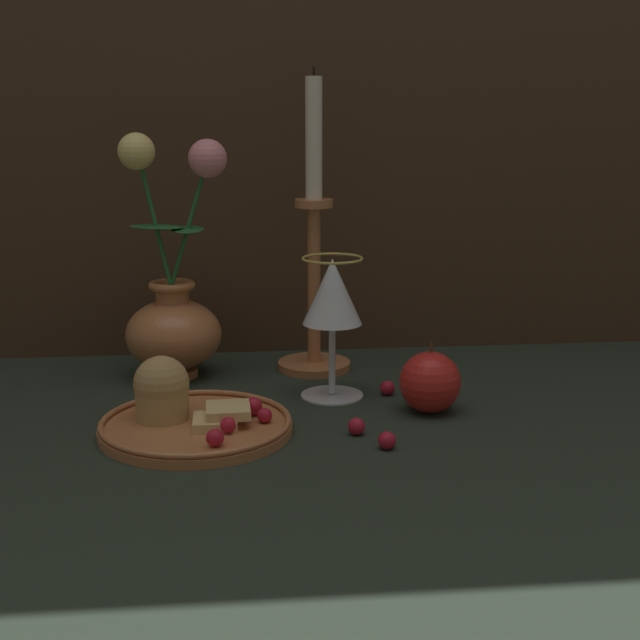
{
  "coord_description": "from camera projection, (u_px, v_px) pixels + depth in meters",
  "views": [
    {
      "loc": [
        -0.03,
        -0.95,
        0.33
      ],
      "look_at": [
        0.07,
        0.01,
        0.1
      ],
      "focal_mm": 50.0,
      "sensor_mm": 36.0,
      "label": 1
    }
  ],
  "objects": [
    {
      "name": "ground_plane",
      "position": [
        258.0,
        410.0,
        0.99
      ],
      "size": [
        2.4,
        2.4,
        0.0
      ],
      "primitive_type": "plane",
      "color": "#232D23",
      "rests_on": "ground"
    },
    {
      "name": "vase",
      "position": [
        174.0,
        311.0,
        1.1
      ],
      "size": [
        0.13,
        0.12,
        0.3
      ],
      "color": "#B77042",
      "rests_on": "ground_plane"
    },
    {
      "name": "plate_with_pastries",
      "position": [
        187.0,
        414.0,
        0.93
      ],
      "size": [
        0.2,
        0.2,
        0.08
      ],
      "color": "#B77042",
      "rests_on": "ground_plane"
    },
    {
      "name": "wine_glass",
      "position": [
        332.0,
        298.0,
        1.02
      ],
      "size": [
        0.07,
        0.07,
        0.16
      ],
      "color": "silver",
      "rests_on": "ground_plane"
    },
    {
      "name": "candlestick",
      "position": [
        314.0,
        269.0,
        1.12
      ],
      "size": [
        0.09,
        0.09,
        0.38
      ],
      "color": "#B77042",
      "rests_on": "ground_plane"
    },
    {
      "name": "apple_beside_vase",
      "position": [
        430.0,
        382.0,
        0.98
      ],
      "size": [
        0.07,
        0.07,
        0.08
      ],
      "color": "red",
      "rests_on": "ground_plane"
    },
    {
      "name": "berry_near_plate",
      "position": [
        356.0,
        426.0,
        0.92
      ],
      "size": [
        0.02,
        0.02,
        0.02
      ],
      "primitive_type": "sphere",
      "color": "#AD192D",
      "rests_on": "ground_plane"
    },
    {
      "name": "berry_front_center",
      "position": [
        388.0,
        388.0,
        1.05
      ],
      "size": [
        0.02,
        0.02,
        0.02
      ],
      "primitive_type": "sphere",
      "color": "#AD192D",
      "rests_on": "ground_plane"
    },
    {
      "name": "berry_by_glass_stem",
      "position": [
        387.0,
        440.0,
        0.88
      ],
      "size": [
        0.02,
        0.02,
        0.02
      ],
      "primitive_type": "sphere",
      "color": "#AD192D",
      "rests_on": "ground_plane"
    }
  ]
}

